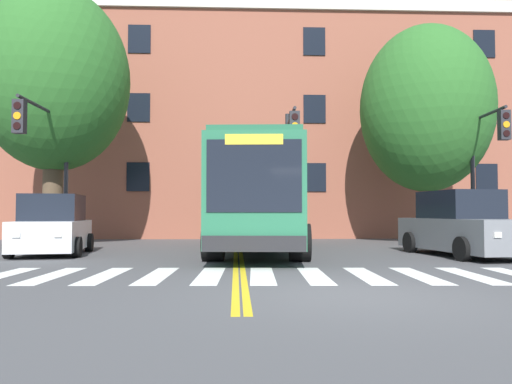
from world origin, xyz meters
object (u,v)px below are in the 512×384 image
(car_white_near_lane, at_px, (53,227))
(street_tree_curbside_large, at_px, (426,109))
(traffic_light_near_corner, at_px, (485,152))
(traffic_light_far_corner, at_px, (48,147))
(city_bus, at_px, (259,196))
(traffic_light_overhead, at_px, (290,153))
(street_tree_curbside_small, at_px, (55,80))
(car_teal_behind_bus, at_px, (258,222))
(car_grey_far_lane, at_px, (461,227))

(car_white_near_lane, bearing_deg, street_tree_curbside_large, 19.86)
(traffic_light_near_corner, height_order, traffic_light_far_corner, traffic_light_near_corner)
(city_bus, xyz_separation_m, car_white_near_lane, (-6.39, -0.89, -0.98))
(traffic_light_far_corner, bearing_deg, street_tree_curbside_large, 13.44)
(car_white_near_lane, distance_m, traffic_light_overhead, 8.59)
(car_white_near_lane, xyz_separation_m, street_tree_curbside_small, (-1.42, 3.87, 5.60))
(traffic_light_near_corner, height_order, traffic_light_overhead, traffic_light_near_corner)
(car_teal_behind_bus, relative_size, traffic_light_far_corner, 0.86)
(car_grey_far_lane, distance_m, street_tree_curbside_small, 15.61)
(city_bus, height_order, car_white_near_lane, city_bus)
(car_teal_behind_bus, bearing_deg, street_tree_curbside_large, -33.49)
(traffic_light_far_corner, relative_size, street_tree_curbside_large, 0.58)
(car_grey_far_lane, height_order, traffic_light_overhead, traffic_light_overhead)
(car_grey_far_lane, bearing_deg, street_tree_curbside_large, 77.88)
(traffic_light_overhead, distance_m, street_tree_curbside_small, 9.57)
(car_grey_far_lane, bearing_deg, traffic_light_overhead, 141.19)
(traffic_light_far_corner, height_order, traffic_light_overhead, traffic_light_far_corner)
(traffic_light_near_corner, bearing_deg, traffic_light_overhead, 173.76)
(street_tree_curbside_large, xyz_separation_m, street_tree_curbside_small, (-15.02, -1.05, 0.79))
(city_bus, height_order, traffic_light_near_corner, traffic_light_near_corner)
(car_grey_far_lane, distance_m, traffic_light_near_corner, 4.63)
(car_grey_far_lane, bearing_deg, street_tree_curbside_small, 160.76)
(car_white_near_lane, distance_m, car_grey_far_lane, 12.39)
(traffic_light_near_corner, distance_m, street_tree_curbside_small, 16.45)
(car_teal_behind_bus, bearing_deg, street_tree_curbside_small, -145.48)
(traffic_light_near_corner, relative_size, traffic_light_far_corner, 1.01)
(car_grey_far_lane, bearing_deg, traffic_light_far_corner, 169.51)
(street_tree_curbside_large, bearing_deg, car_teal_behind_bus, 146.51)
(traffic_light_overhead, bearing_deg, car_teal_behind_bus, 97.92)
(city_bus, height_order, traffic_light_far_corner, traffic_light_far_corner)
(traffic_light_far_corner, bearing_deg, traffic_light_near_corner, 2.21)
(car_white_near_lane, relative_size, traffic_light_near_corner, 0.72)
(street_tree_curbside_small, bearing_deg, street_tree_curbside_large, 3.98)
(street_tree_curbside_large, bearing_deg, traffic_light_far_corner, -166.56)
(street_tree_curbside_small, bearing_deg, traffic_light_overhead, -6.42)
(car_teal_behind_bus, xyz_separation_m, street_tree_curbside_large, (6.88, -4.55, 4.83))
(traffic_light_far_corner, relative_size, street_tree_curbside_small, 0.53)
(car_white_near_lane, relative_size, traffic_light_overhead, 0.73)
(car_white_near_lane, height_order, traffic_light_overhead, traffic_light_overhead)
(city_bus, relative_size, traffic_light_overhead, 2.02)
(car_teal_behind_bus, relative_size, street_tree_curbside_large, 0.50)
(traffic_light_overhead, height_order, street_tree_curbside_small, street_tree_curbside_small)
(traffic_light_far_corner, xyz_separation_m, street_tree_curbside_small, (-0.68, 2.38, 2.92))
(traffic_light_far_corner, distance_m, street_tree_curbside_small, 3.83)
(car_white_near_lane, xyz_separation_m, traffic_light_near_corner, (14.68, 2.08, 2.66))
(city_bus, distance_m, traffic_light_overhead, 2.88)
(traffic_light_far_corner, bearing_deg, street_tree_curbside_small, 106.01)
(city_bus, bearing_deg, street_tree_curbside_small, 159.12)
(car_white_near_lane, relative_size, traffic_light_far_corner, 0.72)
(city_bus, xyz_separation_m, traffic_light_far_corner, (-7.13, 0.60, 1.70))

